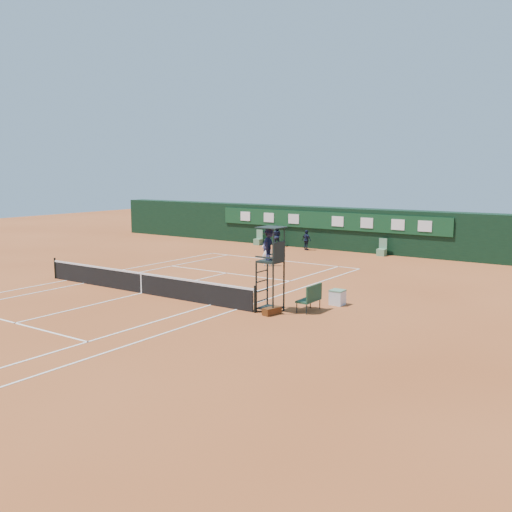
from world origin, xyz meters
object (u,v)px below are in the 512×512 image
Objects in this scene: player_bench at (311,297)px; player at (267,252)px; cooler at (337,297)px; tennis_net at (141,282)px; umpire_chair at (270,251)px.

player is at bearing 132.81° from player_bench.
player_bench is 1.86× the size of cooler.
tennis_net is 3.77× the size of umpire_chair.
cooler is 10.37m from player.
umpire_chair is 3.76m from cooler.
tennis_net is 9.03m from cooler.
umpire_chair is at bearing -123.78° from cooler.
tennis_net reaches higher than cooler.
umpire_chair is at bearing 102.57° from player.
tennis_net is 8.25m from player_bench.
cooler is at bearing 118.67° from player.
player reaches higher than cooler.
player_bench is 1.70m from cooler.
umpire_chair is at bearing 4.41° from tennis_net.
player is at bearing 124.36° from umpire_chair.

